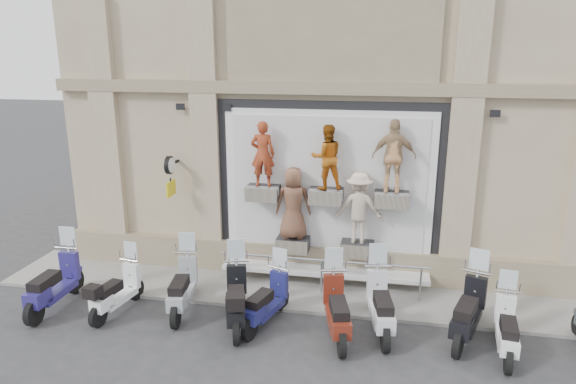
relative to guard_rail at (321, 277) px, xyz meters
name	(u,v)px	position (x,y,z in m)	size (l,w,h in m)	color
ground	(309,339)	(0.00, -2.00, -0.47)	(90.00, 90.00, 0.00)	#303033
sidewalk	(322,292)	(0.00, 0.10, -0.43)	(16.00, 2.20, 0.08)	gray
building	(346,40)	(0.00, 5.00, 5.54)	(14.00, 8.60, 12.00)	tan
shop_vitrine	(331,193)	(0.10, 0.74, 1.91)	(5.60, 0.83, 4.30)	black
guard_rail	(321,277)	(0.00, 0.00, 0.00)	(5.06, 0.10, 0.93)	#9EA0A5
clock_sign_bracket	(170,171)	(-3.90, 0.47, 2.34)	(0.10, 0.80, 1.02)	black
scooter_a	(53,273)	(-5.88, -1.77, 0.40)	(0.62, 2.12, 1.72)	navy
scooter_b	(116,282)	(-4.38, -1.70, 0.27)	(0.53, 1.82, 1.48)	white
scooter_c	(182,277)	(-2.97, -1.35, 0.36)	(0.59, 2.02, 1.64)	gray
scooter_d	(236,288)	(-1.61, -1.70, 0.38)	(0.61, 2.09, 1.70)	black
scooter_e	(266,292)	(-0.99, -1.57, 0.30)	(0.55, 1.89, 1.53)	navy
scooter_f	(337,299)	(0.54, -1.75, 0.37)	(0.60, 2.06, 1.68)	#5F1C10
scooter_g	(381,294)	(1.41, -1.39, 0.38)	(0.61, 2.09, 1.69)	silver
scooter_h	(469,300)	(3.16, -1.35, 0.40)	(0.62, 2.12, 1.72)	black
scooter_i	(508,319)	(3.82, -1.77, 0.28)	(0.54, 1.84, 1.50)	white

